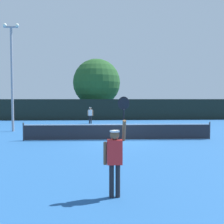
# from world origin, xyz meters

# --- Properties ---
(ground_plane) EXTENTS (120.00, 120.00, 0.00)m
(ground_plane) POSITION_xyz_m (0.00, 0.00, 0.00)
(ground_plane) COLOR #235693
(tennis_net) EXTENTS (11.35, 0.08, 1.07)m
(tennis_net) POSITION_xyz_m (0.00, 0.00, 0.51)
(tennis_net) COLOR #232328
(tennis_net) RESTS_ON ground
(perimeter_fence) EXTENTS (31.77, 0.12, 2.43)m
(perimeter_fence) POSITION_xyz_m (0.00, 14.79, 1.21)
(perimeter_fence) COLOR black
(perimeter_fence) RESTS_ON ground
(player_serving) EXTENTS (0.67, 0.40, 2.55)m
(player_serving) POSITION_xyz_m (-0.72, -9.14, 1.13)
(player_serving) COLOR red
(player_serving) RESTS_ON ground
(player_receiving) EXTENTS (0.57, 0.24, 1.62)m
(player_receiving) POSITION_xyz_m (-2.05, 10.28, 0.99)
(player_receiving) COLOR white
(player_receiving) RESTS_ON ground
(tennis_ball) EXTENTS (0.07, 0.07, 0.07)m
(tennis_ball) POSITION_xyz_m (-0.61, 2.43, 0.03)
(tennis_ball) COLOR #CCE033
(tennis_ball) RESTS_ON ground
(light_pole) EXTENTS (1.18, 0.28, 8.11)m
(light_pole) POSITION_xyz_m (-7.72, 4.48, 4.62)
(light_pole) COLOR gray
(light_pole) RESTS_ON ground
(large_tree) EXTENTS (6.11, 6.11, 7.63)m
(large_tree) POSITION_xyz_m (-1.51, 18.41, 4.57)
(large_tree) COLOR brown
(large_tree) RESTS_ON ground
(parked_car_near) EXTENTS (2.39, 4.40, 1.69)m
(parked_car_near) POSITION_xyz_m (-3.46, 22.90, 0.78)
(parked_car_near) COLOR white
(parked_car_near) RESTS_ON ground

